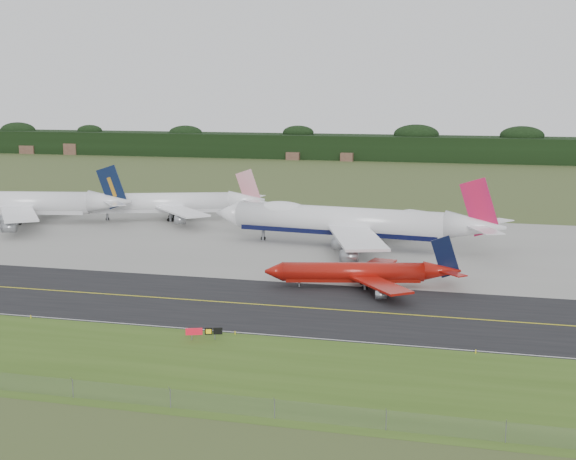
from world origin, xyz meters
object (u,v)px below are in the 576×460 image
Objects in this scene: jet_red_737 at (364,273)px; taxiway_sign at (204,331)px; jet_ba_747 at (348,222)px; jet_star_tail at (170,203)px; jet_navy_gold at (21,204)px.

jet_red_737 is 7.03× the size of taxiway_sign.
jet_star_tail is (-53.31, 25.28, -1.18)m from jet_ba_747.
taxiway_sign is at bearing -96.21° from jet_ba_747.
jet_navy_gold is 116.68m from taxiway_sign.
jet_red_737 is at bearing -44.41° from jet_star_tail.
jet_ba_747 reaches higher than jet_red_737.
jet_ba_747 is at bearing -25.37° from jet_star_tail.
jet_ba_747 is 72.50m from taxiway_sign.
jet_red_737 is at bearing 64.67° from taxiway_sign.
jet_ba_747 is 59.01m from jet_star_tail.
jet_star_tail is (36.38, 14.16, -0.56)m from jet_navy_gold.
jet_navy_gold is 39.04m from jet_star_tail.
jet_ba_747 is 1.33× the size of jet_star_tail.
jet_star_tail reaches higher than jet_red_737.
taxiway_sign is (-17.03, -35.99, -1.40)m from jet_red_737.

